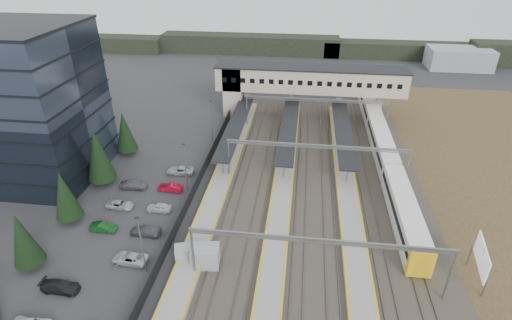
# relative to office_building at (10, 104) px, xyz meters

# --- Properties ---
(ground) EXTENTS (220.00, 220.00, 0.00)m
(ground) POSITION_rel_office_building_xyz_m (36.00, -12.00, -12.19)
(ground) COLOR #2B2B2D
(ground) RESTS_ON ground
(office_building) EXTENTS (24.30, 18.30, 24.30)m
(office_building) POSITION_rel_office_building_xyz_m (0.00, 0.00, 0.00)
(office_building) COLOR #3A475B
(office_building) RESTS_ON ground
(conifer_row) EXTENTS (4.42, 49.82, 9.50)m
(conifer_row) POSITION_rel_office_building_xyz_m (14.00, -15.86, -7.36)
(conifer_row) COLOR black
(conifer_row) RESTS_ON ground
(car_park) EXTENTS (10.63, 44.61, 1.29)m
(car_park) POSITION_rel_office_building_xyz_m (22.80, -18.51, -11.58)
(car_park) COLOR #9E9DA2
(car_park) RESTS_ON ground
(lampposts) EXTENTS (0.50, 53.25, 8.07)m
(lampposts) POSITION_rel_office_building_xyz_m (28.00, -10.75, -7.86)
(lampposts) COLOR slate
(lampposts) RESTS_ON ground
(fence) EXTENTS (0.08, 90.00, 2.00)m
(fence) POSITION_rel_office_building_xyz_m (29.50, -7.00, -11.19)
(fence) COLOR #26282B
(fence) RESTS_ON ground
(relay_cabin_near) EXTENTS (3.56, 2.77, 2.78)m
(relay_cabin_near) POSITION_rel_office_building_xyz_m (34.87, -18.13, -10.80)
(relay_cabin_near) COLOR #949699
(relay_cabin_near) RESTS_ON ground
(relay_cabin_far) EXTENTS (2.59, 2.35, 1.97)m
(relay_cabin_far) POSITION_rel_office_building_xyz_m (31.96, -17.47, -11.21)
(relay_cabin_far) COLOR #949699
(relay_cabin_far) RESTS_ON ground
(rail_corridor) EXTENTS (34.00, 90.00, 0.92)m
(rail_corridor) POSITION_rel_office_building_xyz_m (45.34, -7.00, -11.90)
(rail_corridor) COLOR #3D362F
(rail_corridor) RESTS_ON ground
(canopies) EXTENTS (23.10, 30.00, 3.28)m
(canopies) POSITION_rel_office_building_xyz_m (43.00, 15.00, -8.27)
(canopies) COLOR black
(canopies) RESTS_ON ground
(footbridge) EXTENTS (40.40, 6.40, 11.20)m
(footbridge) POSITION_rel_office_building_xyz_m (43.70, 30.00, -4.26)
(footbridge) COLOR tan
(footbridge) RESTS_ON ground
(gantries) EXTENTS (28.40, 62.28, 7.17)m
(gantries) POSITION_rel_office_building_xyz_m (48.00, -9.00, -6.20)
(gantries) COLOR slate
(gantries) RESTS_ON ground
(train) EXTENTS (2.92, 61.11, 3.68)m
(train) POSITION_rel_office_building_xyz_m (60.00, 13.09, -10.10)
(train) COLOR white
(train) RESTS_ON ground
(billboard) EXTENTS (1.11, 5.90, 5.05)m
(billboard) POSITION_rel_office_building_xyz_m (66.48, -16.48, -8.80)
(billboard) COLOR slate
(billboard) RESTS_ON ground
(treeline_far) EXTENTS (170.00, 19.00, 7.00)m
(treeline_far) POSITION_rel_office_building_xyz_m (59.81, 80.28, -9.24)
(treeline_far) COLOR black
(treeline_far) RESTS_ON ground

